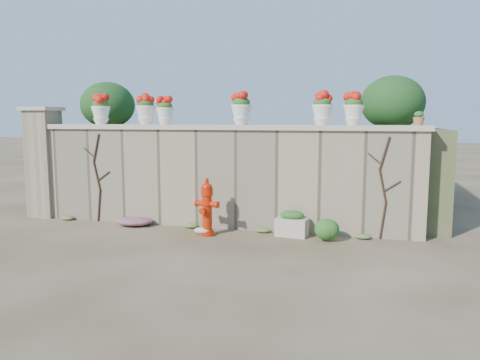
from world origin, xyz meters
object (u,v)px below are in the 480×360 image
(planter_box, at_px, (292,224))
(terracotta_pot, at_px, (419,119))
(fire_hydrant, at_px, (207,207))
(urn_pot_0, at_px, (101,110))

(planter_box, xyz_separation_m, terracotta_pot, (2.22, 0.40, 1.99))
(fire_hydrant, height_order, planter_box, fire_hydrant)
(planter_box, bearing_deg, fire_hydrant, -159.27)
(terracotta_pot, bearing_deg, planter_box, -169.80)
(fire_hydrant, xyz_separation_m, terracotta_pot, (3.80, 0.76, 1.66))
(urn_pot_0, bearing_deg, planter_box, -5.37)
(planter_box, height_order, terracotta_pot, terracotta_pot)
(planter_box, height_order, urn_pot_0, urn_pot_0)
(fire_hydrant, relative_size, terracotta_pot, 4.46)
(fire_hydrant, distance_m, urn_pot_0, 3.34)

